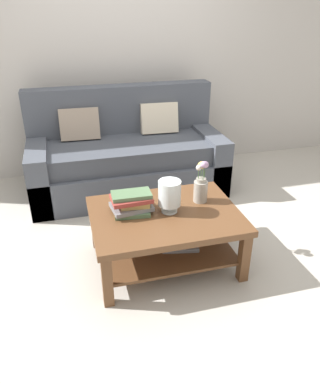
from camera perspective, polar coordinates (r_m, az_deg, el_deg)
name	(u,v)px	position (r m, az deg, el deg)	size (l,w,h in m)	color
ground_plane	(160,233)	(3.38, 0.03, -6.32)	(10.00, 10.00, 0.00)	#B7B2A8
back_wall	(122,51)	(4.46, -5.82, 20.48)	(6.40, 0.12, 2.70)	#BCB7B2
couch	(126,157)	(4.05, -5.13, 5.35)	(2.00, 0.90, 1.06)	#474C56
coffee_table	(165,227)	(2.87, 0.84, -5.27)	(1.11, 0.82, 0.45)	brown
book_stack_main	(132,203)	(2.78, -4.26, -1.65)	(0.32, 0.25, 0.16)	#51704C
glass_hurricane_vase	(169,194)	(2.76, 1.45, -0.31)	(0.17, 0.17, 0.25)	silver
flower_pitcher	(201,185)	(2.92, 6.24, 1.02)	(0.11, 0.11, 0.35)	#9E998E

